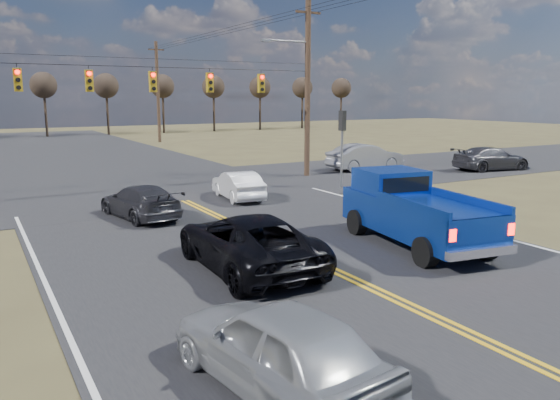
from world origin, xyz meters
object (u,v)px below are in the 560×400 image
pickup_truck (413,211)px  black_suv (248,242)px  cross_car_east_near (365,157)px  dgrey_car_queue (140,202)px  silver_suv (278,346)px  white_car_queue (238,185)px  cross_car_east_far (491,159)px

pickup_truck → black_suv: bearing=-174.6°
cross_car_east_near → dgrey_car_queue: bearing=113.6°
silver_suv → cross_car_east_near: size_ratio=0.86×
white_car_queue → cross_car_east_near: size_ratio=0.77×
pickup_truck → silver_suv: size_ratio=1.43×
pickup_truck → cross_car_east_near: bearing=65.2°
black_suv → dgrey_car_queue: size_ratio=1.24×
silver_suv → cross_car_east_far: bearing=-154.7°
white_car_queue → cross_car_east_near: (11.34, 5.09, 0.19)m
cross_car_east_far → white_car_queue: bearing=103.1°
dgrey_car_queue → silver_suv: bearing=74.3°
cross_car_east_far → black_suv: bearing=124.8°
pickup_truck → cross_car_east_far: 19.95m
black_suv → cross_car_east_far: bearing=-153.2°
silver_suv → white_car_queue: bearing=-121.3°
cross_car_east_near → cross_car_east_far: size_ratio=0.99×
silver_suv → cross_car_east_far: size_ratio=0.86×
black_suv → cross_car_east_far: 24.67m
dgrey_car_queue → cross_car_east_far: size_ratio=0.87×
silver_suv → pickup_truck: bearing=-153.5°
dgrey_car_queue → white_car_queue: bearing=-170.2°
pickup_truck → cross_car_east_near: (9.93, 14.82, -0.25)m
black_suv → white_car_queue: bearing=-112.2°
silver_suv → cross_car_east_near: cross_car_east_near is taller
dgrey_car_queue → cross_car_east_far: cross_car_east_far is taller
dgrey_car_queue → cross_car_east_far: (23.12, 2.72, 0.10)m
black_suv → cross_car_east_near: bearing=-135.2°
pickup_truck → cross_car_east_far: bearing=41.8°
silver_suv → dgrey_car_queue: size_ratio=0.99×
black_suv → cross_car_east_near: cross_car_east_near is taller
black_suv → white_car_queue: size_ratio=1.40×
pickup_truck → white_car_queue: bearing=107.3°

